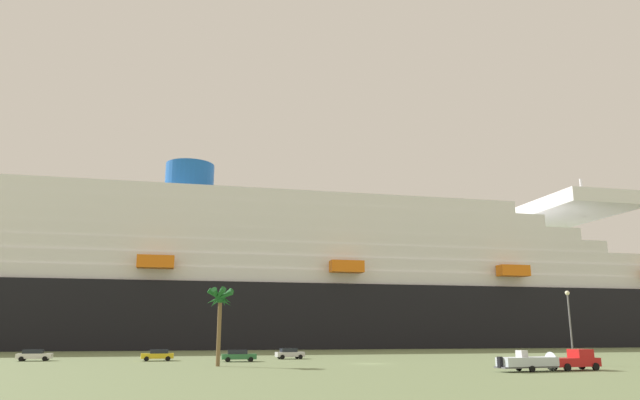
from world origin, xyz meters
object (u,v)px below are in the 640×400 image
object	(u,v)px
street_lamp	(570,317)
pickup_truck	(575,360)
parked_car_yellow_taxi	(158,355)
cruise_ship	(338,287)
parked_car_silver_sedan	(290,353)
palm_tree	(220,302)
small_boat_on_trailer	(533,362)
parked_car_white_van	(34,355)
parked_car_green_wagon	(239,355)

from	to	relation	value
street_lamp	pickup_truck	bearing A→B (deg)	-120.67
pickup_truck	street_lamp	xyz separation A→B (m)	(5.07, 8.55, 4.77)
parked_car_yellow_taxi	cruise_ship	bearing A→B (deg)	59.89
pickup_truck	parked_car_silver_sedan	xyz separation A→B (m)	(-27.79, 30.98, -0.21)
cruise_ship	palm_tree	size ratio (longest dim) A/B	31.78
small_boat_on_trailer	parked_car_silver_sedan	size ratio (longest dim) A/B	1.94
palm_tree	parked_car_yellow_taxi	size ratio (longest dim) A/B	2.00
palm_tree	parked_car_white_van	size ratio (longest dim) A/B	1.97
pickup_truck	parked_car_yellow_taxi	distance (m)	54.66
cruise_ship	small_boat_on_trailer	world-z (taller)	cruise_ship
pickup_truck	small_boat_on_trailer	world-z (taller)	pickup_truck
small_boat_on_trailer	parked_car_green_wagon	xyz separation A→B (m)	(-30.20, 24.92, -0.12)
palm_tree	street_lamp	xyz separation A→B (m)	(43.27, -4.66, -1.73)
small_boat_on_trailer	cruise_ship	bearing A→B (deg)	91.77
cruise_ship	parked_car_silver_sedan	distance (m)	68.11
cruise_ship	small_boat_on_trailer	xyz separation A→B (m)	(2.95, -95.53, -14.71)
street_lamp	parked_car_yellow_taxi	size ratio (longest dim) A/B	1.94
palm_tree	parked_car_white_van	xyz separation A→B (m)	(-26.04, 17.18, -6.72)
pickup_truck	parked_car_white_van	xyz separation A→B (m)	(-64.24, 30.38, -0.21)
small_boat_on_trailer	parked_car_yellow_taxi	world-z (taller)	small_boat_on_trailer
parked_car_green_wagon	parked_car_yellow_taxi	bearing A→B (deg)	160.42
palm_tree	parked_car_green_wagon	distance (m)	12.93
small_boat_on_trailer	street_lamp	distance (m)	14.97
cruise_ship	parked_car_green_wagon	xyz separation A→B (m)	(-27.25, -70.61, -14.84)
parked_car_green_wagon	parked_car_silver_sedan	size ratio (longest dim) A/B	1.06
palm_tree	parked_car_green_wagon	size ratio (longest dim) A/B	1.94
street_lamp	parked_car_white_van	world-z (taller)	street_lamp
street_lamp	parked_car_green_wagon	distance (m)	43.77
palm_tree	parked_car_yellow_taxi	distance (m)	18.44
pickup_truck	parked_car_green_wagon	size ratio (longest dim) A/B	1.21
parked_car_yellow_taxi	parked_car_green_wagon	bearing A→B (deg)	-19.58
pickup_truck	small_boat_on_trailer	distance (m)	5.49
parked_car_white_van	parked_car_yellow_taxi	distance (m)	17.46
cruise_ship	palm_tree	distance (m)	87.03
small_boat_on_trailer	parked_car_yellow_taxi	size ratio (longest dim) A/B	1.88
parked_car_green_wagon	parked_car_silver_sedan	bearing A→B (deg)	42.06
cruise_ship	parked_car_white_van	size ratio (longest dim) A/B	62.46
small_boat_on_trailer	parked_car_yellow_taxi	bearing A→B (deg)	145.13
parked_car_silver_sedan	cruise_ship	bearing A→B (deg)	72.99
palm_tree	parked_car_green_wagon	xyz separation A→B (m)	(2.61, 10.74, -6.72)
small_boat_on_trailer	street_lamp	world-z (taller)	street_lamp
parked_car_white_van	parked_car_green_wagon	size ratio (longest dim) A/B	0.99
street_lamp	palm_tree	bearing A→B (deg)	173.86
parked_car_yellow_taxi	parked_car_green_wagon	distance (m)	12.05
street_lamp	parked_car_silver_sedan	xyz separation A→B (m)	(-32.86, 22.43, -4.99)
pickup_truck	parked_car_white_van	distance (m)	71.07
small_boat_on_trailer	parked_car_white_van	size ratio (longest dim) A/B	1.84
cruise_ship	parked_car_silver_sedan	size ratio (longest dim) A/B	65.81
cruise_ship	small_boat_on_trailer	size ratio (longest dim) A/B	33.96
parked_car_silver_sedan	parked_car_white_van	bearing A→B (deg)	-179.06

